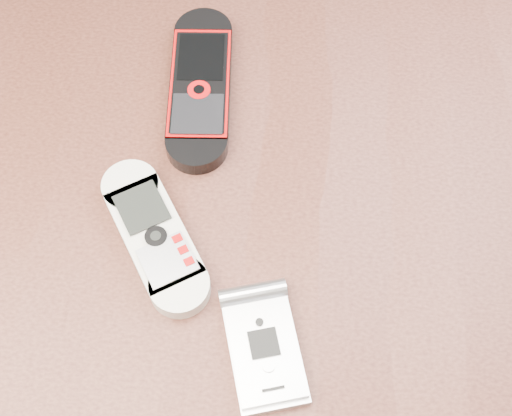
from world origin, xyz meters
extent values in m
plane|color=#472B19|center=(0.00, 0.00, 0.00)|extent=(4.00, 4.00, 0.00)
cube|color=black|center=(0.00, 0.00, 0.73)|extent=(1.20, 0.80, 0.03)
cube|color=beige|center=(-0.07, -0.03, 0.76)|extent=(0.11, 0.14, 0.02)
cube|color=black|center=(-0.05, 0.12, 0.76)|extent=(0.06, 0.17, 0.02)
cube|color=silver|center=(0.02, -0.11, 0.76)|extent=(0.07, 0.11, 0.01)
camera|label=1|loc=(0.02, -0.26, 1.25)|focal=50.00mm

